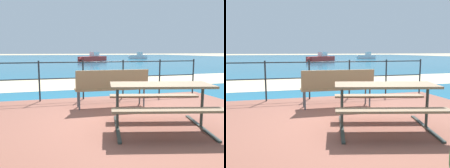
# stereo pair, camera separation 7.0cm
# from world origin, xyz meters

# --- Properties ---
(ground_plane) EXTENTS (240.00, 240.00, 0.00)m
(ground_plane) POSITION_xyz_m (0.00, 0.00, 0.00)
(ground_plane) COLOR tan
(patio_paving) EXTENTS (6.40, 5.20, 0.06)m
(patio_paving) POSITION_xyz_m (0.00, 0.00, 0.03)
(patio_paving) COLOR brown
(patio_paving) RESTS_ON ground
(sea_water) EXTENTS (90.00, 90.00, 0.01)m
(sea_water) POSITION_xyz_m (0.00, 40.00, 0.01)
(sea_water) COLOR #196B8E
(sea_water) RESTS_ON ground
(beach_strip) EXTENTS (54.03, 4.41, 0.01)m
(beach_strip) POSITION_xyz_m (0.00, 6.33, 0.01)
(beach_strip) COLOR beige
(beach_strip) RESTS_ON ground
(picnic_table) EXTENTS (2.01, 1.79, 0.79)m
(picnic_table) POSITION_xyz_m (0.31, -0.55, 0.66)
(picnic_table) COLOR #7A6047
(picnic_table) RESTS_ON patio_paving
(park_bench) EXTENTS (1.75, 0.46, 0.91)m
(park_bench) POSITION_xyz_m (-0.08, 1.18, 0.61)
(park_bench) COLOR #8C704C
(park_bench) RESTS_ON patio_paving
(railing_fence) EXTENTS (5.94, 0.04, 1.10)m
(railing_fence) POSITION_xyz_m (0.00, 2.37, 0.74)
(railing_fence) COLOR #1E2328
(railing_fence) RESTS_ON patio_paving
(boat_mid) EXTENTS (4.82, 4.22, 1.30)m
(boat_mid) POSITION_xyz_m (4.79, 29.27, 0.42)
(boat_mid) COLOR red
(boat_mid) RESTS_ON sea_water
(boat_far) EXTENTS (3.76, 2.30, 1.27)m
(boat_far) POSITION_xyz_m (14.56, 36.33, 0.47)
(boat_far) COLOR silver
(boat_far) RESTS_ON sea_water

